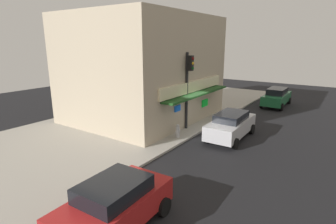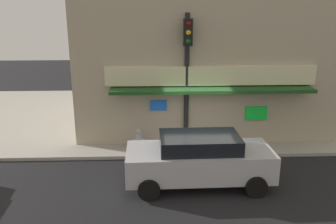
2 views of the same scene
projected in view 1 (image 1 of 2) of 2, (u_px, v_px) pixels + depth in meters
The scene contains 12 objects.
ground_plane at pixel (204, 131), 17.83m from camera, with size 51.19×51.19×0.00m, color black.
sidewalk at pixel (141, 118), 20.74m from camera, with size 34.13×10.71×0.13m, color #A39E93.
corner_building at pixel (145, 68), 20.24m from camera, with size 10.44×9.23×7.48m.
traffic_light at pixel (188, 81), 17.26m from camera, with size 0.32×0.58×5.00m.
fire_hydrant at pixel (178, 131), 16.31m from camera, with size 0.47×0.23×0.82m.
trash_can at pixel (218, 105), 22.95m from camera, with size 0.44×0.44×0.83m, color #2D2D2D.
pedestrian at pixel (166, 117), 17.12m from camera, with size 0.50×0.49×1.83m.
potted_plant_by_doorway at pixel (202, 105), 22.55m from camera, with size 0.58×0.58×0.84m.
potted_plant_by_window at pixel (186, 113), 19.96m from camera, with size 0.64×0.64×0.95m.
parked_car_green at pixel (277, 97), 24.71m from camera, with size 4.52×1.92×1.67m.
parked_car_red at pixel (114, 204), 8.36m from camera, with size 4.00×2.21×1.64m.
parked_car_silver at pixel (231, 125), 16.37m from camera, with size 4.46×2.03×1.61m.
Camera 1 is at (-15.31, -7.61, 5.74)m, focal length 28.77 mm.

